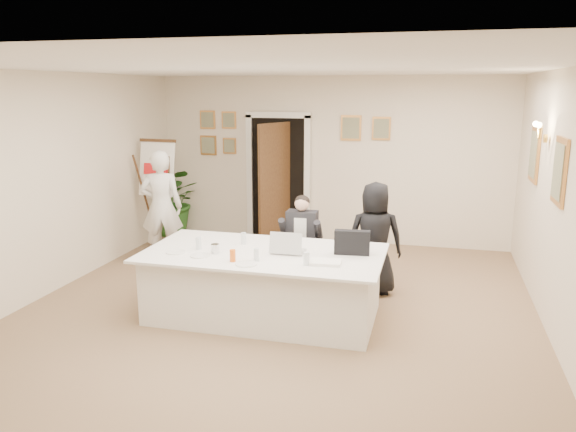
% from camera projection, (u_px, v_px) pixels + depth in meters
% --- Properties ---
extents(floor, '(7.00, 7.00, 0.00)m').
position_uv_depth(floor, '(273.00, 316.00, 6.53)').
color(floor, '#7A6445').
rests_on(floor, ground).
extents(ceiling, '(6.00, 7.00, 0.02)m').
position_uv_depth(ceiling, '(271.00, 68.00, 5.92)').
color(ceiling, white).
rests_on(ceiling, wall_back).
extents(wall_back, '(6.00, 0.10, 2.80)m').
position_uv_depth(wall_back, '(330.00, 160.00, 9.53)').
color(wall_back, beige).
rests_on(wall_back, floor).
extents(wall_front, '(6.00, 0.10, 2.80)m').
position_uv_depth(wall_front, '(84.00, 321.00, 2.92)').
color(wall_front, beige).
rests_on(wall_front, floor).
extents(wall_left, '(0.10, 7.00, 2.80)m').
position_uv_depth(wall_left, '(41.00, 186.00, 6.97)').
color(wall_left, beige).
rests_on(wall_left, floor).
extents(wall_right, '(0.10, 7.00, 2.80)m').
position_uv_depth(wall_right, '(566.00, 213.00, 5.48)').
color(wall_right, beige).
rests_on(wall_right, floor).
extents(doorway, '(1.14, 0.86, 2.20)m').
position_uv_depth(doorway, '(277.00, 180.00, 9.65)').
color(doorway, black).
rests_on(doorway, floor).
extents(pictures_back_wall, '(3.40, 0.06, 0.80)m').
position_uv_depth(pictures_back_wall, '(284.00, 133.00, 9.60)').
color(pictures_back_wall, '#C88944').
rests_on(pictures_back_wall, wall_back).
extents(pictures_right_wall, '(0.06, 2.20, 0.80)m').
position_uv_depth(pictures_right_wall, '(545.00, 162.00, 6.54)').
color(pictures_right_wall, '#C88944').
rests_on(pictures_right_wall, wall_right).
extents(wall_sconce, '(0.20, 0.30, 0.24)m').
position_uv_depth(wall_sconce, '(541.00, 131.00, 6.48)').
color(wall_sconce, gold).
rests_on(wall_sconce, wall_right).
extents(conference_table, '(2.71, 1.44, 0.78)m').
position_uv_depth(conference_table, '(264.00, 284.00, 6.45)').
color(conference_table, white).
rests_on(conference_table, floor).
extents(seated_man, '(0.63, 0.66, 1.26)m').
position_uv_depth(seated_man, '(301.00, 242.00, 7.32)').
color(seated_man, black).
rests_on(seated_man, floor).
extents(flip_chart, '(0.63, 0.41, 1.76)m').
position_uv_depth(flip_chart, '(162.00, 199.00, 9.17)').
color(flip_chart, '#361E11').
rests_on(flip_chart, floor).
extents(standing_man, '(0.72, 0.58, 1.71)m').
position_uv_depth(standing_man, '(161.00, 207.00, 8.40)').
color(standing_man, silver).
rests_on(standing_man, floor).
extents(standing_woman, '(0.79, 0.59, 1.45)m').
position_uv_depth(standing_woman, '(375.00, 239.00, 7.12)').
color(standing_woman, black).
rests_on(standing_woman, floor).
extents(potted_palm, '(1.12, 0.97, 1.24)m').
position_uv_depth(potted_palm, '(173.00, 200.00, 10.11)').
color(potted_palm, '#255A1E').
rests_on(potted_palm, floor).
extents(laptop, '(0.37, 0.39, 0.28)m').
position_uv_depth(laptop, '(289.00, 240.00, 6.33)').
color(laptop, '#B7BABC').
rests_on(laptop, conference_table).
extents(laptop_bag, '(0.40, 0.14, 0.27)m').
position_uv_depth(laptop_bag, '(352.00, 242.00, 6.24)').
color(laptop_bag, black).
rests_on(laptop_bag, conference_table).
extents(paper_stack, '(0.35, 0.26, 0.03)m').
position_uv_depth(paper_stack, '(326.00, 262.00, 5.93)').
color(paper_stack, white).
rests_on(paper_stack, conference_table).
extents(plate_left, '(0.23, 0.23, 0.01)m').
position_uv_depth(plate_left, '(176.00, 252.00, 6.33)').
color(plate_left, white).
rests_on(plate_left, conference_table).
extents(plate_mid, '(0.26, 0.26, 0.01)m').
position_uv_depth(plate_mid, '(200.00, 256.00, 6.19)').
color(plate_mid, white).
rests_on(plate_mid, conference_table).
extents(plate_near, '(0.30, 0.30, 0.01)m').
position_uv_depth(plate_near, '(246.00, 264.00, 5.90)').
color(plate_near, white).
rests_on(plate_near, conference_table).
extents(glass_a, '(0.08, 0.08, 0.14)m').
position_uv_depth(glass_a, '(199.00, 243.00, 6.46)').
color(glass_a, silver).
rests_on(glass_a, conference_table).
extents(glass_b, '(0.06, 0.06, 0.14)m').
position_uv_depth(glass_b, '(256.00, 255.00, 6.01)').
color(glass_b, silver).
rests_on(glass_b, conference_table).
extents(glass_c, '(0.08, 0.08, 0.14)m').
position_uv_depth(glass_c, '(306.00, 259.00, 5.87)').
color(glass_c, silver).
rests_on(glass_c, conference_table).
extents(glass_d, '(0.07, 0.07, 0.14)m').
position_uv_depth(glass_d, '(244.00, 238.00, 6.67)').
color(glass_d, silver).
rests_on(glass_d, conference_table).
extents(oj_glass, '(0.07, 0.07, 0.13)m').
position_uv_depth(oj_glass, '(233.00, 256.00, 5.99)').
color(oj_glass, orange).
rests_on(oj_glass, conference_table).
extents(steel_jug, '(0.11, 0.11, 0.11)m').
position_uv_depth(steel_jug, '(215.00, 249.00, 6.29)').
color(steel_jug, silver).
rests_on(steel_jug, conference_table).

